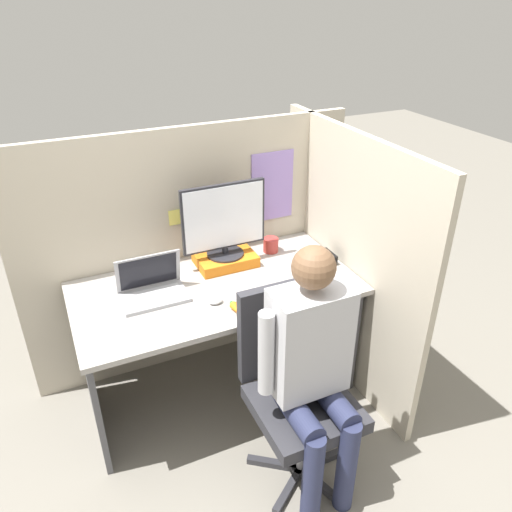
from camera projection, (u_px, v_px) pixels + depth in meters
name	position (u px, v px, depth m)	size (l,w,h in m)	color
ground_plane	(246.00, 435.00, 2.76)	(12.00, 12.00, 0.00)	slate
cubicle_panel_back	(193.00, 251.00, 3.03)	(2.03, 0.05, 1.53)	#B7AD99
cubicle_panel_right	(346.00, 261.00, 2.92)	(0.04, 1.43, 1.53)	#B7AD99
desk	(217.00, 314.00, 2.79)	(1.53, 0.77, 0.75)	#9E9993
paper_box	(225.00, 259.00, 2.90)	(0.34, 0.24, 0.06)	orange
monitor	(224.00, 221.00, 2.79)	(0.49, 0.21, 0.43)	#232328
laptop	(153.00, 289.00, 2.59)	(0.34, 0.22, 0.23)	#99999E
mouse	(216.00, 301.00, 2.55)	(0.08, 0.05, 0.03)	silver
stapler	(329.00, 257.00, 2.93)	(0.04, 0.13, 0.06)	black
carrot_toy	(237.00, 310.00, 2.47)	(0.04, 0.13, 0.04)	orange
office_chair	(295.00, 383.00, 2.39)	(0.52, 0.56, 0.98)	#2D2D33
person	(314.00, 363.00, 2.16)	(0.48, 0.39, 1.30)	#282D4C
coffee_mug	(271.00, 245.00, 3.03)	(0.09, 0.09, 0.09)	#A3332D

